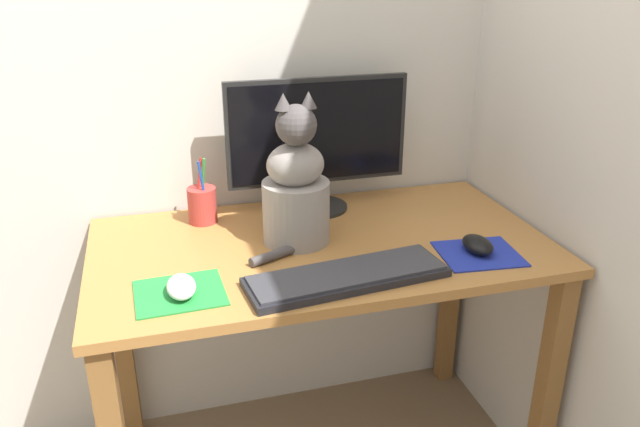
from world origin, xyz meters
TOP-DOWN VIEW (x-y plane):
  - wall_back at (0.00, 0.35)m, footprint 7.00×0.04m
  - wall_side_right at (0.60, 0.00)m, footprint 0.04×7.00m
  - desk at (0.00, 0.00)m, footprint 1.15×0.63m
  - monitor at (0.05, 0.22)m, footprint 0.51×0.17m
  - keyboard at (-0.00, -0.21)m, footprint 0.47×0.19m
  - mousepad_left at (-0.37, -0.17)m, footprint 0.20×0.18m
  - mousepad_right at (0.35, -0.17)m, footprint 0.21×0.19m
  - computer_mouse_left at (-0.36, -0.18)m, footprint 0.06×0.10m
  - computer_mouse_right at (0.35, -0.16)m, footprint 0.07×0.10m
  - cat at (-0.06, 0.02)m, footprint 0.23×0.22m
  - pen_cup at (-0.27, 0.21)m, footprint 0.08×0.08m

SIDE VIEW (x-z plane):
  - desk at x=0.00m, z-range 0.25..0.97m
  - mousepad_left at x=-0.37m, z-range 0.72..0.73m
  - mousepad_right at x=0.35m, z-range 0.72..0.73m
  - keyboard at x=0.00m, z-range 0.72..0.75m
  - computer_mouse_left at x=-0.36m, z-range 0.73..0.76m
  - computer_mouse_right at x=0.35m, z-range 0.73..0.77m
  - pen_cup at x=-0.27m, z-range 0.69..0.86m
  - cat at x=-0.06m, z-range 0.67..1.06m
  - monitor at x=0.05m, z-range 0.74..1.12m
  - wall_back at x=0.00m, z-range 0.00..2.50m
  - wall_side_right at x=0.60m, z-range 0.00..2.50m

